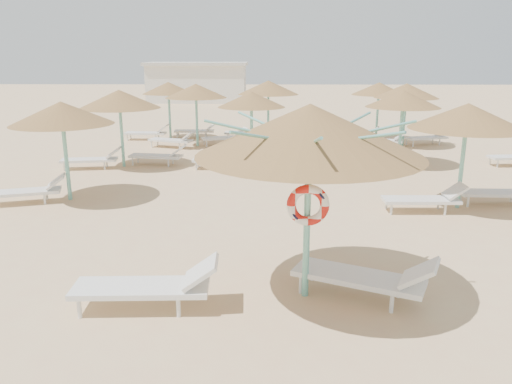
{
  "coord_description": "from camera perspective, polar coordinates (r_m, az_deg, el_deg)",
  "views": [
    {
      "loc": [
        -0.31,
        -7.79,
        3.89
      ],
      "look_at": [
        -0.47,
        1.57,
        1.3
      ],
      "focal_mm": 35.0,
      "sensor_mm": 36.0,
      "label": 1
    }
  ],
  "objects": [
    {
      "name": "ground",
      "position": [
        8.72,
        2.98,
        -11.07
      ],
      "size": [
        120.0,
        120.0,
        0.0
      ],
      "primitive_type": "plane",
      "color": "tan",
      "rests_on": "ground"
    },
    {
      "name": "main_palapa",
      "position": [
        7.71,
        6.15,
        6.97
      ],
      "size": [
        3.54,
        3.54,
        3.18
      ],
      "color": "#6BBAAC",
      "rests_on": "ground"
    },
    {
      "name": "lounger_main_a",
      "position": [
        8.12,
        -11.95,
        -10.41
      ],
      "size": [
        2.3,
        0.78,
        0.83
      ],
      "rotation": [
        0.0,
        0.0,
        0.04
      ],
      "color": "silver",
      "rests_on": "ground"
    },
    {
      "name": "lounger_main_b",
      "position": [
        8.43,
        12.63,
        -9.44
      ],
      "size": [
        2.35,
        1.57,
        0.83
      ],
      "rotation": [
        0.0,
        0.0,
        -0.43
      ],
      "color": "silver",
      "rests_on": "ground"
    },
    {
      "name": "palapa_field",
      "position": [
        18.46,
        6.87,
        10.43
      ],
      "size": [
        18.99,
        14.17,
        2.72
      ],
      "color": "#6BBAAC",
      "rests_on": "ground"
    },
    {
      "name": "service_hut",
      "position": [
        43.23,
        -6.7,
        12.39
      ],
      "size": [
        8.4,
        4.4,
        3.25
      ],
      "color": "silver",
      "rests_on": "ground"
    }
  ]
}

